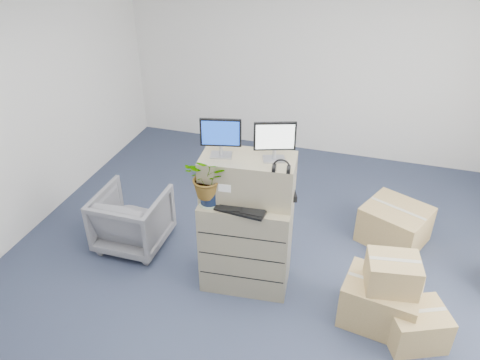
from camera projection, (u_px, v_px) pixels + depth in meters
name	position (u px, v px, depth m)	size (l,w,h in m)	color
ground	(259.00, 306.00, 4.69)	(7.00, 7.00, 0.00)	#262E45
wall_back	(323.00, 64.00, 6.82)	(6.00, 0.02, 2.80)	silver
filing_cabinet_lower	(246.00, 242.00, 4.74)	(0.88, 0.54, 1.02)	tan
filing_cabinet_upper	(248.00, 178.00, 4.40)	(0.88, 0.44, 0.44)	tan
monitor_left	(221.00, 135.00, 4.21)	(0.37, 0.18, 0.37)	#99999E
monitor_right	(275.00, 139.00, 4.14)	(0.36, 0.20, 0.37)	#99999E
headphones	(281.00, 167.00, 4.05)	(0.16, 0.16, 0.02)	black
keyboard	(241.00, 209.00, 4.32)	(0.47, 0.20, 0.02)	black
mouse	(283.00, 209.00, 4.32)	(0.09, 0.05, 0.03)	silver
water_bottle	(262.00, 186.00, 4.47)	(0.07, 0.07, 0.24)	gray
phone_dock	(244.00, 196.00, 4.46)	(0.06, 0.06, 0.13)	silver
external_drive	(286.00, 196.00, 4.48)	(0.20, 0.15, 0.06)	black
tissue_box	(279.00, 191.00, 4.43)	(0.21, 0.11, 0.08)	#479BF1
potted_plant	(209.00, 182.00, 4.30)	(0.43, 0.47, 0.42)	#96B390
office_chair	(132.00, 217.00, 5.34)	(0.74, 0.70, 0.77)	slate
cardboard_boxes	(434.00, 270.00, 4.74)	(2.28, 2.19, 0.79)	#A5894F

